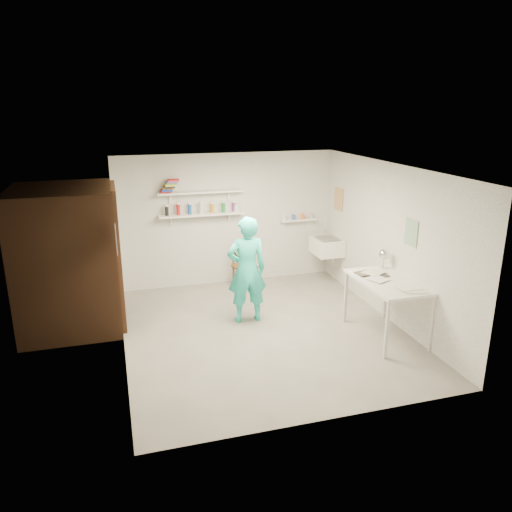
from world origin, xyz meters
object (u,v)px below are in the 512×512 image
object	(u,v)px
wooden_chair	(245,267)
man	(247,270)
belfast_sink	(327,246)
wall_clock	(242,249)
desk_lamp	(384,254)
work_table	(386,309)

from	to	relation	value
wooden_chair	man	bearing A→B (deg)	-119.16
belfast_sink	wooden_chair	size ratio (longest dim) A/B	0.76
wall_clock	desk_lamp	world-z (taller)	wall_clock
wall_clock	belfast_sink	bearing A→B (deg)	30.59
man	work_table	bearing A→B (deg)	150.52
work_table	wooden_chair	bearing A→B (deg)	119.86
wall_clock	work_table	bearing A→B (deg)	-34.27
wooden_chair	desk_lamp	xyz separation A→B (m)	(1.64, -1.97, 0.67)
work_table	belfast_sink	bearing A→B (deg)	87.30
belfast_sink	man	world-z (taller)	man
man	work_table	distance (m)	2.11
desk_lamp	belfast_sink	bearing A→B (deg)	93.17
wall_clock	work_table	size ratio (longest dim) A/B	0.23
belfast_sink	work_table	bearing A→B (deg)	-92.70
belfast_sink	desk_lamp	distance (m)	1.86
wall_clock	desk_lamp	distance (m)	2.14
wall_clock	wooden_chair	size ratio (longest dim) A/B	0.37
belfast_sink	wooden_chair	distance (m)	1.57
belfast_sink	wall_clock	world-z (taller)	wall_clock
wooden_chair	work_table	world-z (taller)	work_table
wooden_chair	belfast_sink	bearing A→B (deg)	-20.86
wall_clock	work_table	distance (m)	2.31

